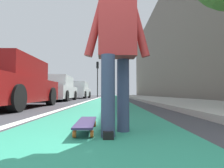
{
  "coord_description": "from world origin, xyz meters",
  "views": [
    {
      "loc": [
        -0.66,
        -0.18,
        0.43
      ],
      "look_at": [
        12.25,
        -0.17,
        1.09
      ],
      "focal_mm": 29.87,
      "sensor_mm": 36.0,
      "label": 1
    }
  ],
  "objects_px": {
    "skater_person": "(117,46)",
    "traffic_light": "(98,73)",
    "parked_car_mid": "(57,89)",
    "parked_car_far": "(78,90)",
    "parked_car_near": "(8,84)",
    "skateboard": "(86,123)"
  },
  "relations": [
    {
      "from": "parked_car_far",
      "to": "traffic_light",
      "type": "height_order",
      "value": "traffic_light"
    },
    {
      "from": "parked_car_near",
      "to": "traffic_light",
      "type": "bearing_deg",
      "value": -4.39
    },
    {
      "from": "parked_car_near",
      "to": "traffic_light",
      "type": "xyz_separation_m",
      "value": [
        17.01,
        -1.3,
        2.24
      ]
    },
    {
      "from": "parked_car_near",
      "to": "parked_car_mid",
      "type": "xyz_separation_m",
      "value": [
        5.68,
        0.25,
        -0.02
      ]
    },
    {
      "from": "parked_car_near",
      "to": "parked_car_far",
      "type": "distance_m",
      "value": 11.48
    },
    {
      "from": "parked_car_mid",
      "to": "parked_car_near",
      "type": "bearing_deg",
      "value": -177.49
    },
    {
      "from": "traffic_light",
      "to": "skateboard",
      "type": "bearing_deg",
      "value": -175.83
    },
    {
      "from": "skater_person",
      "to": "parked_car_mid",
      "type": "distance_m",
      "value": 9.78
    },
    {
      "from": "skateboard",
      "to": "traffic_light",
      "type": "relative_size",
      "value": 0.2
    },
    {
      "from": "skater_person",
      "to": "traffic_light",
      "type": "bearing_deg",
      "value": 5.1
    },
    {
      "from": "skater_person",
      "to": "traffic_light",
      "type": "xyz_separation_m",
      "value": [
        20.51,
        1.83,
        2.02
      ]
    },
    {
      "from": "parked_car_mid",
      "to": "parked_car_far",
      "type": "height_order",
      "value": "parked_car_far"
    },
    {
      "from": "parked_car_far",
      "to": "parked_car_mid",
      "type": "bearing_deg",
      "value": 177.66
    },
    {
      "from": "skateboard",
      "to": "parked_car_far",
      "type": "height_order",
      "value": "parked_car_far"
    },
    {
      "from": "parked_car_mid",
      "to": "traffic_light",
      "type": "height_order",
      "value": "traffic_light"
    },
    {
      "from": "parked_car_far",
      "to": "parked_car_near",
      "type": "bearing_deg",
      "value": -179.94
    },
    {
      "from": "skateboard",
      "to": "parked_car_near",
      "type": "xyz_separation_m",
      "value": [
        3.35,
        2.79,
        0.62
      ]
    },
    {
      "from": "parked_car_near",
      "to": "parked_car_mid",
      "type": "relative_size",
      "value": 0.93
    },
    {
      "from": "parked_car_far",
      "to": "traffic_light",
      "type": "xyz_separation_m",
      "value": [
        5.53,
        -1.32,
        2.25
      ]
    },
    {
      "from": "parked_car_near",
      "to": "parked_car_mid",
      "type": "distance_m",
      "value": 5.68
    },
    {
      "from": "skater_person",
      "to": "skateboard",
      "type": "bearing_deg",
      "value": 66.63
    },
    {
      "from": "skateboard",
      "to": "traffic_light",
      "type": "xyz_separation_m",
      "value": [
        20.36,
        1.48,
        2.86
      ]
    }
  ]
}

